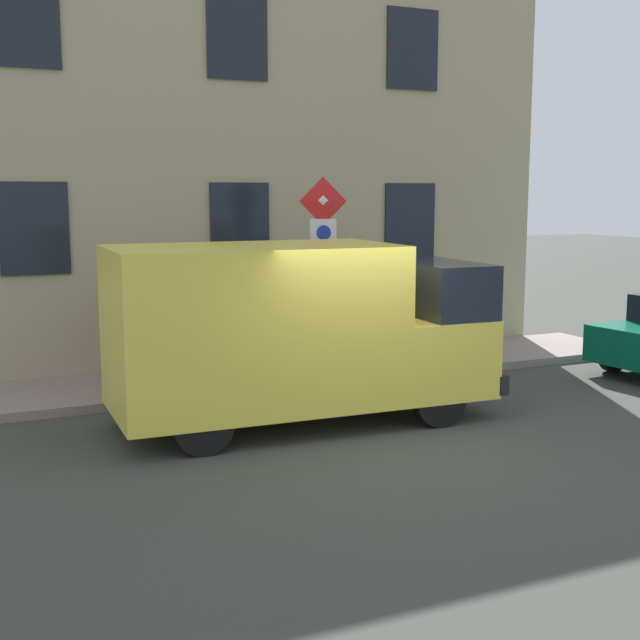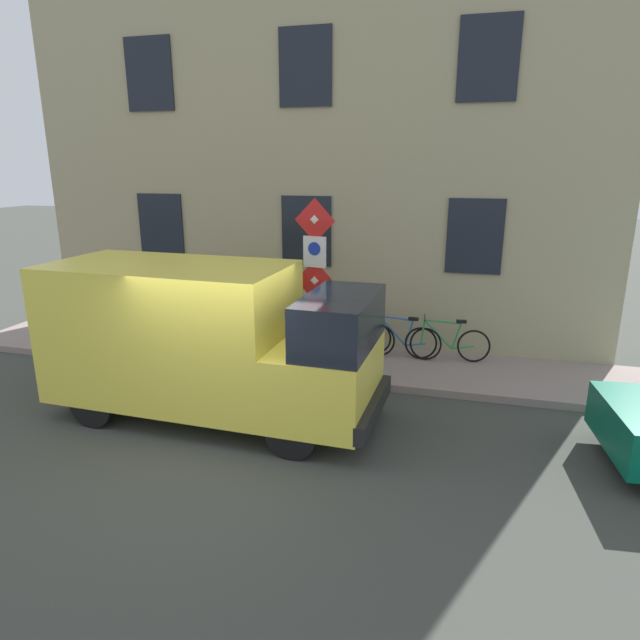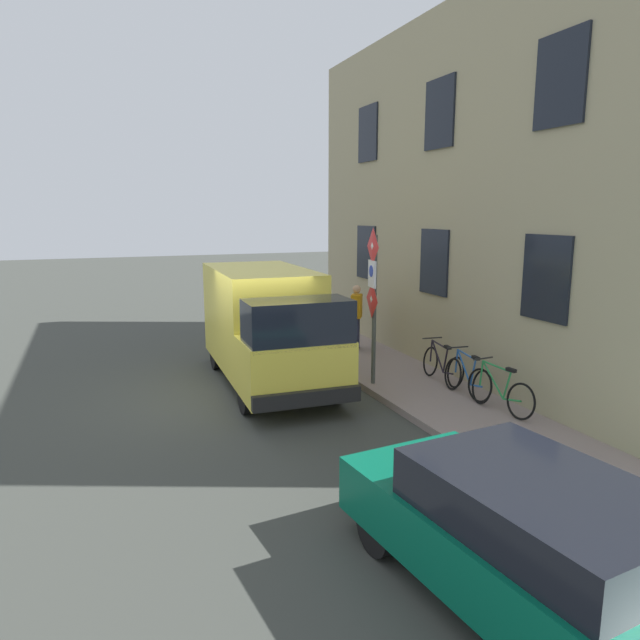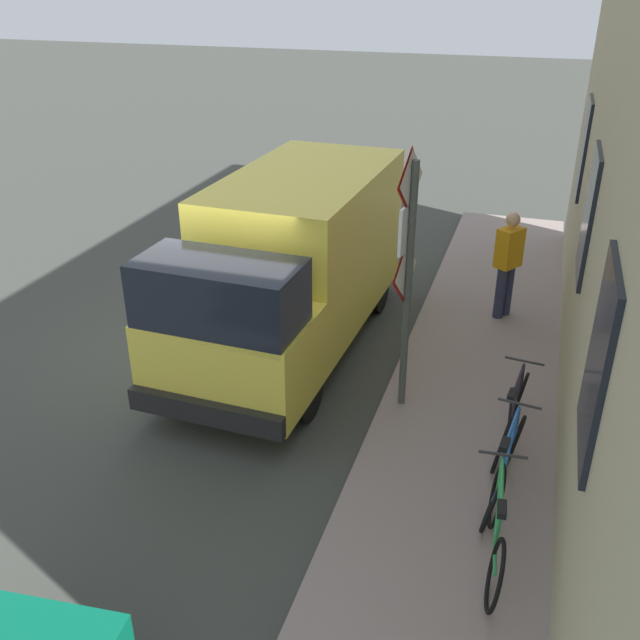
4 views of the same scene
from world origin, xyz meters
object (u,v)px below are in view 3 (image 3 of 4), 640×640
bicycle_blue (468,377)px  pedestrian (356,315)px  sign_post_stacked (373,288)px  parked_hatchback (528,537)px  bicycle_green (499,391)px  bicycle_black (441,365)px  delivery_van (267,324)px

bicycle_blue → pedestrian: size_ratio=1.00×
sign_post_stacked → parked_hatchback: size_ratio=0.77×
bicycle_green → pedestrian: 5.39m
bicycle_green → bicycle_black: (0.00, 1.90, 0.00)m
sign_post_stacked → pedestrian: 3.34m
sign_post_stacked → delivery_van: (-1.90, 1.29, -0.87)m
sign_post_stacked → parked_hatchback: bearing=-104.6°
bicycle_green → bicycle_black: 1.90m
delivery_van → pedestrian: delivery_van is taller
parked_hatchback → bicycle_black: size_ratio=2.42×
parked_hatchback → bicycle_blue: bearing=-36.8°
sign_post_stacked → bicycle_black: bearing=-19.0°
sign_post_stacked → bicycle_black: size_ratio=1.85×
bicycle_black → pedestrian: (-0.37, 3.45, 0.56)m
delivery_van → bicycle_blue: (3.33, -2.73, -0.82)m
delivery_van → bicycle_green: delivery_van is taller
parked_hatchback → delivery_van: bearing=-4.5°
bicycle_blue → sign_post_stacked: bearing=52.1°
bicycle_green → bicycle_blue: size_ratio=1.00×
sign_post_stacked → bicycle_green: (1.43, -2.39, -1.69)m
bicycle_green → pedestrian: bearing=-0.4°
sign_post_stacked → parked_hatchback: sign_post_stacked is taller
bicycle_green → bicycle_blue: bearing=-4.4°
delivery_van → bicycle_blue: size_ratio=3.14×
sign_post_stacked → bicycle_blue: size_ratio=1.85×
bicycle_black → pedestrian: pedestrian is taller
sign_post_stacked → bicycle_green: size_ratio=1.85×
delivery_van → parked_hatchback: size_ratio=1.30×
bicycle_blue → bicycle_black: (-0.00, 0.95, 0.00)m
sign_post_stacked → delivery_van: 2.45m
parked_hatchback → bicycle_green: parked_hatchback is taller
parked_hatchback → bicycle_green: bearing=-42.0°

